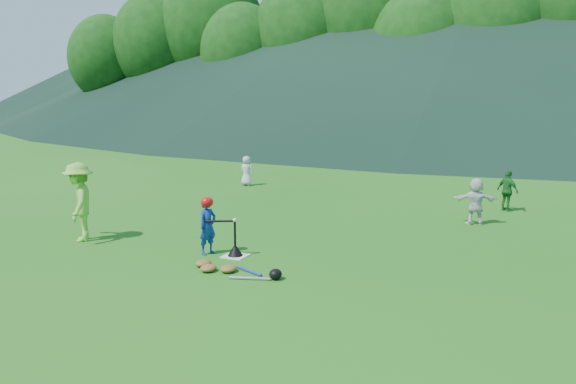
% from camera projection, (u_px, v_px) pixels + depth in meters
% --- Properties ---
extents(ground, '(120.00, 120.00, 0.00)m').
position_uv_depth(ground, '(235.00, 256.00, 11.07)').
color(ground, '#1B6316').
rests_on(ground, ground).
extents(home_plate, '(0.45, 0.45, 0.02)m').
position_uv_depth(home_plate, '(235.00, 256.00, 11.07)').
color(home_plate, silver).
rests_on(home_plate, ground).
extents(baseball, '(0.08, 0.08, 0.08)m').
position_uv_depth(baseball, '(235.00, 220.00, 10.95)').
color(baseball, white).
rests_on(baseball, batting_tee).
extents(batter_child, '(0.37, 0.47, 1.14)m').
position_uv_depth(batter_child, '(208.00, 226.00, 11.16)').
color(batter_child, navy).
rests_on(batter_child, ground).
extents(adult_coach, '(1.18, 1.27, 1.72)m').
position_uv_depth(adult_coach, '(79.00, 202.00, 12.15)').
color(adult_coach, '#7ECB3B').
rests_on(adult_coach, ground).
extents(fielder_a, '(0.51, 0.34, 1.04)m').
position_uv_depth(fielder_a, '(247.00, 171.00, 19.67)').
color(fielder_a, silver).
rests_on(fielder_a, ground).
extents(fielder_c, '(0.70, 0.61, 1.13)m').
position_uv_depth(fielder_c, '(508.00, 191.00, 15.32)').
color(fielder_c, '#1E6626').
rests_on(fielder_c, ground).
extents(fielder_d, '(1.13, 0.66, 1.16)m').
position_uv_depth(fielder_d, '(476.00, 201.00, 13.73)').
color(fielder_d, silver).
rests_on(fielder_d, ground).
extents(batting_tee, '(0.30, 0.30, 0.68)m').
position_uv_depth(batting_tee, '(235.00, 250.00, 11.05)').
color(batting_tee, black).
rests_on(batting_tee, home_plate).
extents(batter_gear, '(0.72, 0.26, 0.50)m').
position_uv_depth(batter_gear, '(208.00, 204.00, 11.07)').
color(batter_gear, red).
rests_on(batter_gear, ground).
extents(equipment_pile, '(1.80, 0.65, 0.19)m').
position_uv_depth(equipment_pile, '(228.00, 269.00, 10.08)').
color(equipment_pile, olive).
rests_on(equipment_pile, ground).
extents(outfield_fence, '(70.07, 0.08, 1.33)m').
position_uv_depth(outfield_fence, '(453.00, 134.00, 36.03)').
color(outfield_fence, gray).
rests_on(outfield_fence, ground).
extents(tree_line, '(70.04, 11.40, 14.82)m').
position_uv_depth(tree_line, '(474.00, 23.00, 39.89)').
color(tree_line, '#382314').
rests_on(tree_line, ground).
extents(distant_hills, '(155.00, 140.00, 32.00)m').
position_uv_depth(distant_hills, '(460.00, 16.00, 84.93)').
color(distant_hills, black).
rests_on(distant_hills, ground).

